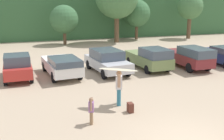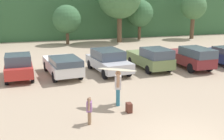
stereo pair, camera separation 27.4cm
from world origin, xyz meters
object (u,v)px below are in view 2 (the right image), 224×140
Objects in this scene: parked_car_red at (19,66)px; parked_car_silver at (108,61)px; parked_car_maroon at (191,57)px; surfboard_cream at (117,70)px; parked_car_olive_green at (151,58)px; person_child at (89,109)px; person_adult at (118,86)px; backpack_dropped at (129,108)px; parked_car_white at (63,65)px.

parked_car_silver is at bearing -93.02° from parked_car_red.
surfboard_cream is (-7.61, -5.78, 0.95)m from parked_car_maroon.
parked_car_red is 9.40m from parked_car_olive_green.
parked_car_maroon reaches higher than person_child.
parked_car_silver is 3.31m from parked_car_olive_green.
person_adult is 1.33m from backpack_dropped.
parked_car_olive_green is 7.70m from person_adult.
parked_car_olive_green is 3.05m from parked_car_maroon.
parked_car_white is 4.25× the size of person_child.
parked_car_red is 7.96m from person_adult.
parked_car_olive_green is at bearing 76.08° from parked_car_maroon.
parked_car_olive_green is 10.18m from person_child.
parked_car_white is at bearing -95.26° from parked_car_red.
parked_car_white is 7.58m from backpack_dropped.
parked_car_olive_green reaches higher than backpack_dropped.
parked_car_maroon reaches higher than parked_car_white.
surfboard_cream is at bearing 161.25° from parked_car_silver.
person_adult is 1.50× the size of person_child.
parked_car_silver is 6.58m from surfboard_cream.
parked_car_white is 6.47m from person_adult.
surfboard_cream reaches higher than parked_car_red.
person_adult is at bearing -118.20° from person_child.
parked_car_maroon is 9.95m from backpack_dropped.
parked_car_olive_green is (3.31, -0.00, -0.00)m from parked_car_silver.
surfboard_cream reaches higher than backpack_dropped.
parked_car_olive_green is at bearing -92.84° from parked_car_red.
parked_car_silver is 6.33m from parked_car_maroon.
parked_car_silver is at bearing 81.87° from parked_car_maroon.
parked_car_white reaches higher than person_child.
parked_car_silver is (6.09, -0.06, 0.00)m from parked_car_red.
parked_car_red is 2.28× the size of person_adult.
parked_car_silver is 6.35m from person_adult.
parked_car_red is at bearing 82.37° from parked_car_silver.
backpack_dropped is at bearing 129.79° from parked_car_maroon.
parked_car_red is 12.40m from parked_car_maroon.
parked_car_red is at bearing 124.57° from backpack_dropped.
parked_car_maroon is at bearing -125.46° from person_adult.
parked_car_white is (2.86, -0.14, -0.07)m from parked_car_red.
person_adult is (-7.51, -5.64, 0.09)m from parked_car_maroon.
parked_car_white is 1.04× the size of parked_car_silver.
parked_car_maroon reaches higher than backpack_dropped.
parked_car_maroon is 2.51× the size of surfboard_cream.
person_child is at bearing 61.80° from person_adult.
person_adult is 3.87× the size of backpack_dropped.
backpack_dropped is (-7.31, -6.71, -0.67)m from parked_car_maroon.
parked_car_silver is 8.53m from person_child.
parked_car_silver is at bearing -93.06° from person_child.
parked_car_silver is at bearing -95.26° from parked_car_white.
surfboard_cream is at bearing -169.77° from parked_car_white.
backpack_dropped is at bearing -169.65° from parked_car_white.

